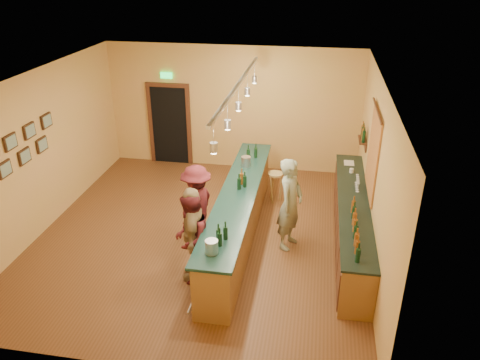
% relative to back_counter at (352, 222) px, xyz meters
% --- Properties ---
extents(floor, '(7.00, 7.00, 0.00)m').
position_rel_back_counter_xyz_m(floor, '(-2.97, -0.18, -0.49)').
color(floor, brown).
rests_on(floor, ground).
extents(ceiling, '(6.50, 7.00, 0.02)m').
position_rel_back_counter_xyz_m(ceiling, '(-2.97, -0.18, 2.71)').
color(ceiling, silver).
rests_on(ceiling, wall_back).
extents(wall_back, '(6.50, 0.02, 3.20)m').
position_rel_back_counter_xyz_m(wall_back, '(-2.97, 3.32, 1.11)').
color(wall_back, gold).
rests_on(wall_back, floor).
extents(wall_front, '(6.50, 0.02, 3.20)m').
position_rel_back_counter_xyz_m(wall_front, '(-2.97, -3.68, 1.11)').
color(wall_front, gold).
rests_on(wall_front, floor).
extents(wall_left, '(0.02, 7.00, 3.20)m').
position_rel_back_counter_xyz_m(wall_left, '(-6.22, -0.18, 1.11)').
color(wall_left, gold).
rests_on(wall_left, floor).
extents(wall_right, '(0.02, 7.00, 3.20)m').
position_rel_back_counter_xyz_m(wall_right, '(0.28, -0.18, 1.11)').
color(wall_right, gold).
rests_on(wall_right, floor).
extents(doorway, '(1.15, 0.09, 2.48)m').
position_rel_back_counter_xyz_m(doorway, '(-4.67, 3.30, 0.64)').
color(doorway, black).
rests_on(doorway, wall_back).
extents(tapestry, '(0.03, 1.40, 1.60)m').
position_rel_back_counter_xyz_m(tapestry, '(0.26, 0.22, 1.36)').
color(tapestry, maroon).
rests_on(tapestry, wall_right).
extents(bottle_shelf, '(0.17, 0.55, 0.54)m').
position_rel_back_counter_xyz_m(bottle_shelf, '(0.20, 1.72, 1.18)').
color(bottle_shelf, '#482615').
rests_on(bottle_shelf, wall_right).
extents(picture_grid, '(0.06, 2.20, 0.70)m').
position_rel_back_counter_xyz_m(picture_grid, '(-6.18, -0.93, 1.46)').
color(picture_grid, '#382111').
rests_on(picture_grid, wall_left).
extents(back_counter, '(0.60, 4.55, 1.27)m').
position_rel_back_counter_xyz_m(back_counter, '(0.00, 0.00, 0.00)').
color(back_counter, brown).
rests_on(back_counter, floor).
extents(tasting_bar, '(0.74, 5.10, 1.38)m').
position_rel_back_counter_xyz_m(tasting_bar, '(-2.20, -0.18, 0.12)').
color(tasting_bar, brown).
rests_on(tasting_bar, floor).
extents(pendant_track, '(0.11, 4.60, 0.50)m').
position_rel_back_counter_xyz_m(pendant_track, '(-2.20, -0.18, 2.50)').
color(pendant_track, silver).
rests_on(pendant_track, ceiling).
extents(bartender, '(0.63, 0.78, 1.83)m').
position_rel_back_counter_xyz_m(bartender, '(-1.20, -0.28, 0.43)').
color(bartender, gray).
rests_on(bartender, floor).
extents(customer_a, '(0.63, 0.81, 1.65)m').
position_rel_back_counter_xyz_m(customer_a, '(-2.78, -1.60, 0.34)').
color(customer_a, '#59191E').
rests_on(customer_a, floor).
extents(customer_b, '(0.58, 1.08, 1.74)m').
position_rel_back_counter_xyz_m(customer_b, '(-2.75, -1.51, 0.39)').
color(customer_b, '#997A51').
rests_on(customer_b, floor).
extents(customer_c, '(0.77, 1.14, 1.62)m').
position_rel_back_counter_xyz_m(customer_c, '(-2.98, -0.41, 0.33)').
color(customer_c, '#59191E').
rests_on(customer_c, floor).
extents(bar_stool, '(0.35, 0.35, 0.72)m').
position_rel_back_counter_xyz_m(bar_stool, '(-1.65, 1.49, 0.08)').
color(bar_stool, '#A08248').
rests_on(bar_stool, floor).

